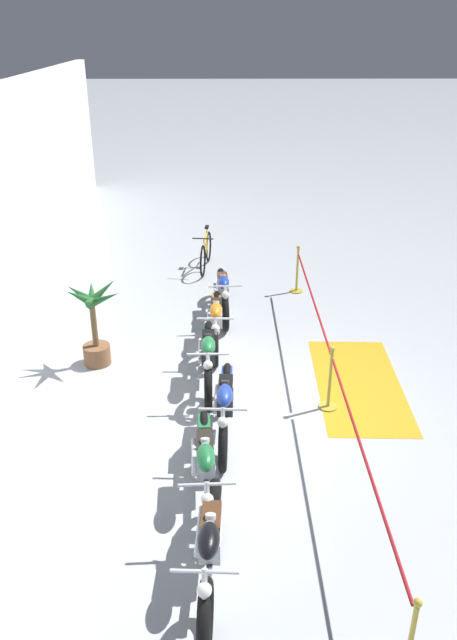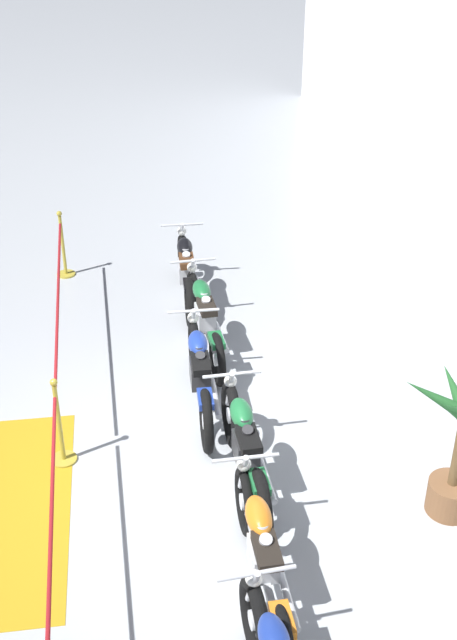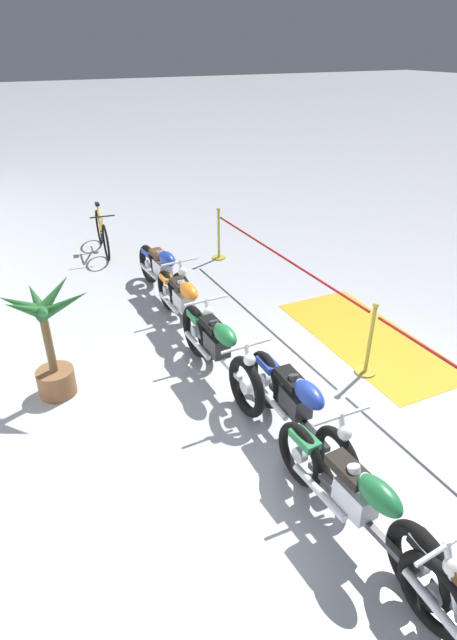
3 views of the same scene
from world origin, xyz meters
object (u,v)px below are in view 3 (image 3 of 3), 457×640
Objects in this scene: motorcycle_green_1 at (360,506)px; bicycle at (102,233)px; motorcycle_blue_2 at (298,409)px; motorcycle_orange_4 at (185,304)px; potted_palm_left_of_row at (49,342)px; stanchion_far_left at (454,380)px; stanchion_mid_right at (219,242)px; stanchion_mid_left at (368,350)px; motorcycle_green_3 at (219,350)px; motorcycle_blue_5 at (164,273)px; floor_banner at (367,338)px.

bicycle is (7.95, 0.19, -0.07)m from motorcycle_green_1.
motorcycle_blue_2 is (1.30, -0.24, 0.01)m from motorcycle_green_1.
potted_palm_left_of_row is (-0.72, 2.03, 0.30)m from motorcycle_orange_4.
stanchion_far_left is (-2.68, -3.76, -0.04)m from potted_palm_left_of_row.
stanchion_far_left is 5.83m from stanchion_mid_right.
motorcycle_orange_4 is 2.72m from stanchion_mid_left.
motorcycle_green_3 is 1.39m from motorcycle_orange_4.
motorcycle_blue_5 is 3.71m from stanchion_mid_left.
stanchion_mid_right reaches higher than floor_banner.
bicycle is 1.12× the size of potted_palm_left_of_row.
stanchion_mid_right is at bearing -0.00° from stanchion_far_left.
motorcycle_blue_5 is at bearing -2.32° from motorcycle_green_1.
stanchion_far_left reaches higher than motorcycle_blue_5.
stanchion_mid_right reaches higher than motorcycle_green_1.
motorcycle_blue_5 is at bearing 19.01° from stanchion_far_left.
bicycle is at bearing 1.35° from motorcycle_green_1.
motorcycle_green_1 is 2.70m from stanchion_mid_left.
motorcycle_blue_2 is at bearing -133.57° from potted_palm_left_of_row.
stanchion_mid_right reaches higher than motorcycle_orange_4.
motorcycle_blue_2 is 3.02m from potted_palm_left_of_row.
motorcycle_green_1 is 1.01× the size of motorcycle_orange_4.
potted_palm_left_of_row is at bearing 132.36° from motorcycle_blue_5.
stanchion_far_left is at bearing -153.01° from motorcycle_orange_4.
potted_palm_left_of_row reaches higher than stanchion_mid_right.
motorcycle_green_3 is 2.73m from stanchion_far_left.
motorcycle_orange_4 is (1.38, -0.11, -0.01)m from motorcycle_green_3.
motorcycle_blue_2 is 1.02× the size of motorcycle_blue_5.
motorcycle_blue_5 is at bearing -47.64° from potted_palm_left_of_row.
motorcycle_blue_5 is 2.01× the size of stanchion_mid_right.
bicycle is at bearing 27.93° from floor_banner.
motorcycle_orange_4 is 2.17m from potted_palm_left_of_row.
motorcycle_orange_4 is 1.08× the size of motorcycle_blue_5.
stanchion_far_left is (-7.26, -2.00, 0.33)m from bicycle.
stanchion_far_left is 3.05× the size of floor_banner.
motorcycle_orange_4 is 3.88m from bicycle.
potted_palm_left_of_row reaches higher than stanchion_mid_left.
floor_banner is at bearing -17.05° from stanchion_far_left.
motorcycle_green_3 reaches higher than motorcycle_green_1.
motorcycle_blue_5 is 4.92m from stanchion_far_left.
motorcycle_blue_5 reaches higher than motorcycle_orange_4.
motorcycle_blue_5 is 2.65m from bicycle.
stanchion_mid_right reaches higher than motorcycle_blue_5.
motorcycle_orange_4 is at bearing 3.10° from motorcycle_blue_2.
motorcycle_blue_2 is 2.06× the size of stanchion_mid_left.
stanchion_mid_right reaches higher than motorcycle_blue_2.
motorcycle_green_3 is 4.23m from stanchion_mid_right.
motorcycle_green_3 is at bearing 174.88° from motorcycle_blue_5.
potted_palm_left_of_row is (2.08, 2.18, 0.29)m from motorcycle_blue_2.
stanchion_mid_right is at bearing 0.00° from stanchion_mid_left.
motorcycle_green_1 is at bearing 177.68° from motorcycle_blue_5.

